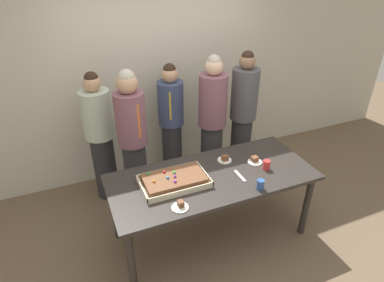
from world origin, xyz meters
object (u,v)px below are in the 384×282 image
plated_slice_far_left (225,159)px  person_striped_tie_right (171,123)px  sheet_cake (174,180)px  plated_slice_near_left (180,206)px  drink_cup_middle (266,165)px  drink_cup_nearest (260,185)px  person_left_edge_reaching (100,137)px  person_serving_front (133,142)px  person_green_shirt_behind (243,116)px  person_far_right_suit (212,123)px  party_table (212,183)px  plated_slice_near_right (255,160)px  cake_server_utensil (240,176)px

plated_slice_far_left → person_striped_tie_right: bearing=104.1°
sheet_cake → plated_slice_near_left: bearing=-101.2°
sheet_cake → drink_cup_middle: sheet_cake is taller
plated_slice_near_left → drink_cup_nearest: 0.78m
person_left_edge_reaching → person_serving_front: bearing=12.7°
drink_cup_nearest → drink_cup_middle: (0.24, 0.25, 0.00)m
person_green_shirt_behind → person_far_right_suit: (-0.45, -0.03, 0.01)m
drink_cup_middle → person_serving_front: (-1.16, 0.85, 0.07)m
sheet_cake → person_left_edge_reaching: size_ratio=0.40×
plated_slice_near_left → person_far_right_suit: bearing=53.4°
party_table → plated_slice_near_right: size_ratio=13.63×
cake_server_utensil → drink_cup_nearest: bearing=-74.1°
plated_slice_near_left → person_serving_front: bearing=97.7°
plated_slice_near_left → cake_server_utensil: plated_slice_near_left is taller
person_serving_front → sheet_cake: bearing=-0.0°
plated_slice_near_left → plated_slice_far_left: size_ratio=1.00×
person_striped_tie_right → sheet_cake: bearing=-0.0°
party_table → drink_cup_nearest: (0.31, -0.36, 0.14)m
sheet_cake → drink_cup_middle: 0.96m
drink_cup_nearest → person_green_shirt_behind: person_green_shirt_behind is taller
person_striped_tie_right → person_left_edge_reaching: 0.89m
person_striped_tie_right → person_left_edge_reaching: size_ratio=0.99×
sheet_cake → drink_cup_middle: size_ratio=6.42×
plated_slice_near_right → drink_cup_nearest: size_ratio=1.50×
person_striped_tie_right → plated_slice_far_left: bearing=32.4°
person_green_shirt_behind → plated_slice_far_left: bearing=13.7°
party_table → person_left_edge_reaching: bearing=128.4°
plated_slice_far_left → person_left_edge_reaching: person_left_edge_reaching is taller
drink_cup_nearest → person_striped_tie_right: (-0.33, 1.54, -0.01)m
person_striped_tie_right → person_serving_front: bearing=-35.9°
plated_slice_far_left → party_table: bearing=-140.8°
sheet_cake → person_green_shirt_behind: person_green_shirt_behind is taller
sheet_cake → drink_cup_nearest: size_ratio=6.42×
sheet_cake → cake_server_utensil: bearing=-12.0°
sheet_cake → person_left_edge_reaching: bearing=114.5°
person_striped_tie_right → party_table: bearing=18.9°
sheet_cake → plated_slice_far_left: 0.65m
plated_slice_near_left → person_striped_tie_right: bearing=73.2°
sheet_cake → drink_cup_nearest: bearing=-28.3°
person_striped_tie_right → cake_server_utensil: bearing=29.6°
plated_slice_near_left → plated_slice_near_right: 1.04m
cake_server_utensil → person_left_edge_reaching: 1.70m
person_green_shirt_behind → person_left_edge_reaching: person_green_shirt_behind is taller
person_green_shirt_behind → person_left_edge_reaching: bearing=-43.1°
cake_server_utensil → person_serving_front: bearing=134.6°
party_table → plated_slice_far_left: bearing=39.2°
drink_cup_middle → person_striped_tie_right: size_ratio=0.06×
sheet_cake → person_serving_front: (-0.21, 0.73, 0.08)m
plated_slice_near_left → person_left_edge_reaching: (-0.44, 1.46, 0.03)m
sheet_cake → drink_cup_nearest: (0.71, -0.38, 0.01)m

